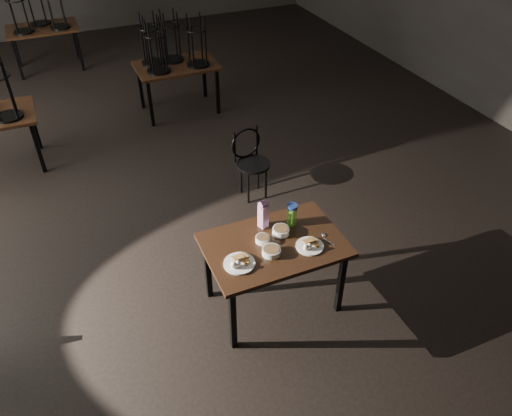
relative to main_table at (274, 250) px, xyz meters
name	(u,v)px	position (x,y,z in m)	size (l,w,h in m)	color
main_table	(274,250)	(0.00, 0.00, 0.00)	(1.20, 0.80, 0.75)	black
plate_left	(239,262)	(-0.37, -0.12, 0.10)	(0.26, 0.26, 0.09)	white
plate_right	(310,245)	(0.26, -0.16, 0.10)	(0.24, 0.24, 0.08)	white
bowl_near	(263,239)	(-0.08, 0.06, 0.11)	(0.13, 0.13, 0.05)	white
bowl_far	(281,231)	(0.11, 0.09, 0.11)	(0.15, 0.15, 0.06)	white
bowl_big	(271,251)	(-0.08, -0.11, 0.11)	(0.16, 0.16, 0.05)	white
juice_carton	(263,214)	(0.00, 0.25, 0.21)	(0.09, 0.09, 0.29)	#81176E
water_bottle	(292,214)	(0.25, 0.17, 0.19)	(0.11, 0.11, 0.22)	#7AE543
spoon	(324,236)	(0.44, -0.09, 0.08)	(0.05, 0.18, 0.01)	silver
bentwood_chair	(250,158)	(0.49, 1.71, -0.17)	(0.42, 0.41, 0.84)	black
bg_table_right	(174,62)	(0.30, 4.19, 0.13)	(1.20, 0.80, 1.48)	black
bg_table_far	(42,26)	(-1.37, 6.74, 0.11)	(1.20, 0.80, 1.48)	black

